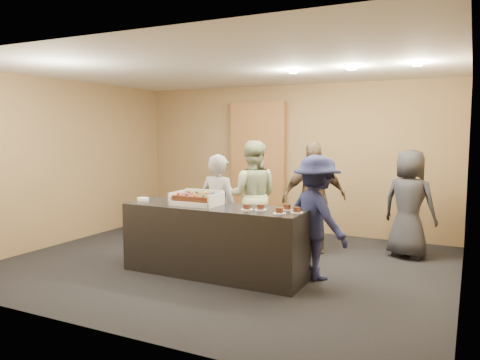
% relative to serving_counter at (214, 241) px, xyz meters
% --- Properties ---
extents(room, '(6.04, 6.00, 2.70)m').
position_rel_serving_counter_xyz_m(room, '(-0.12, 0.53, 0.90)').
color(room, black).
rests_on(room, ground).
extents(serving_counter, '(2.40, 0.70, 0.90)m').
position_rel_serving_counter_xyz_m(serving_counter, '(0.00, 0.00, 0.00)').
color(serving_counter, black).
rests_on(serving_counter, floor).
extents(storage_cabinet, '(1.09, 0.15, 2.40)m').
position_rel_serving_counter_xyz_m(storage_cabinet, '(-0.71, 2.94, 0.75)').
color(storage_cabinet, brown).
rests_on(storage_cabinet, floor).
extents(cake_box, '(0.61, 0.42, 0.18)m').
position_rel_serving_counter_xyz_m(cake_box, '(-0.26, 0.02, 0.49)').
color(cake_box, white).
rests_on(cake_box, serving_counter).
extents(sheet_cake, '(0.52, 0.36, 0.11)m').
position_rel_serving_counter_xyz_m(sheet_cake, '(-0.26, -0.00, 0.55)').
color(sheet_cake, '#3B1D0D').
rests_on(sheet_cake, cake_box).
extents(plate_stack, '(0.16, 0.16, 0.04)m').
position_rel_serving_counter_xyz_m(plate_stack, '(-1.12, -0.01, 0.47)').
color(plate_stack, white).
rests_on(plate_stack, serving_counter).
extents(slice_a, '(0.15, 0.15, 0.07)m').
position_rel_serving_counter_xyz_m(slice_a, '(0.50, -0.06, 0.47)').
color(slice_a, white).
rests_on(slice_a, serving_counter).
extents(slice_b, '(0.15, 0.15, 0.07)m').
position_rel_serving_counter_xyz_m(slice_b, '(0.66, 0.00, 0.47)').
color(slice_b, white).
rests_on(slice_b, serving_counter).
extents(slice_c, '(0.15, 0.15, 0.07)m').
position_rel_serving_counter_xyz_m(slice_c, '(0.95, -0.12, 0.47)').
color(slice_c, white).
rests_on(slice_c, serving_counter).
extents(slice_d, '(0.15, 0.15, 0.07)m').
position_rel_serving_counter_xyz_m(slice_d, '(0.94, 0.15, 0.47)').
color(slice_d, white).
rests_on(slice_d, serving_counter).
extents(slice_e, '(0.15, 0.15, 0.07)m').
position_rel_serving_counter_xyz_m(slice_e, '(1.12, 0.02, 0.47)').
color(slice_e, white).
rests_on(slice_e, serving_counter).
extents(person_server_grey, '(0.58, 0.40, 1.54)m').
position_rel_serving_counter_xyz_m(person_server_grey, '(-0.18, 0.45, 0.32)').
color(person_server_grey, gray).
rests_on(person_server_grey, floor).
extents(person_sage_man, '(1.01, 0.90, 1.71)m').
position_rel_serving_counter_xyz_m(person_sage_man, '(-0.10, 1.37, 0.41)').
color(person_sage_man, '#A1AE82').
rests_on(person_sage_man, floor).
extents(person_navy_man, '(1.16, 1.04, 1.56)m').
position_rel_serving_counter_xyz_m(person_navy_man, '(1.22, 0.45, 0.33)').
color(person_navy_man, '#191D43').
rests_on(person_navy_man, floor).
extents(person_brown_extra, '(1.05, 0.91, 1.70)m').
position_rel_serving_counter_xyz_m(person_brown_extra, '(0.82, 1.64, 0.40)').
color(person_brown_extra, brown).
rests_on(person_brown_extra, floor).
extents(person_dark_suit, '(0.89, 0.70, 1.60)m').
position_rel_serving_counter_xyz_m(person_dark_suit, '(2.14, 2.01, 0.35)').
color(person_dark_suit, '#26262B').
rests_on(person_dark_suit, floor).
extents(ceiling_spotlights, '(1.72, 0.12, 0.03)m').
position_rel_serving_counter_xyz_m(ceiling_spotlights, '(1.48, 1.03, 2.22)').
color(ceiling_spotlights, '#FFEAC6').
rests_on(ceiling_spotlights, ceiling).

